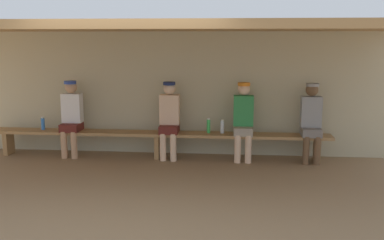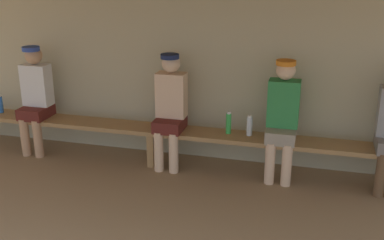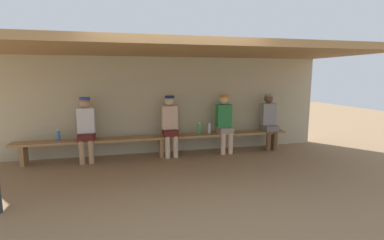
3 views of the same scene
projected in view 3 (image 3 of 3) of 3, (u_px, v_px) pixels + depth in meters
ground_plane at (173, 181)px, 4.77m from camera, size 24.00×24.00×0.00m
back_wall at (158, 105)px, 6.51m from camera, size 8.00×0.20×2.20m
dugout_roof at (165, 49)px, 5.08m from camera, size 8.00×2.80×0.12m
bench at (161, 139)px, 6.19m from camera, size 6.00×0.36×0.46m
player_in_red at (224, 121)px, 6.49m from camera, size 0.34×0.42×1.34m
player_leftmost at (86, 126)px, 5.78m from camera, size 0.34×0.42×1.34m
player_rightmost at (269, 119)px, 6.76m from camera, size 0.34×0.42×1.34m
player_with_sunglasses at (170, 123)px, 6.19m from camera, size 0.34×0.42×1.34m
water_bottle_clear at (209, 128)px, 6.47m from camera, size 0.07×0.07×0.24m
water_bottle_green at (199, 128)px, 6.41m from camera, size 0.06×0.06×0.26m
water_bottle_blue at (58, 135)px, 5.71m from camera, size 0.06×0.06×0.24m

